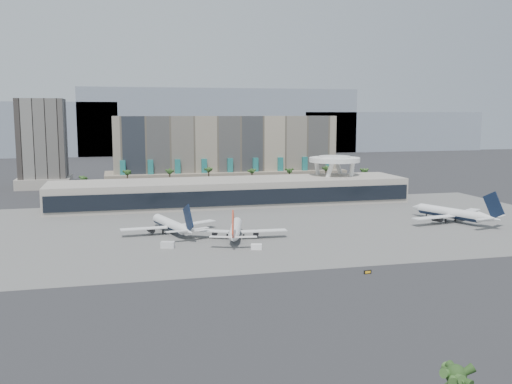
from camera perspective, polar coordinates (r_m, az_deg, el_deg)
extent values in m
plane|color=#232326|center=(170.88, 4.95, -6.89)|extent=(900.00, 900.00, 0.00)
cube|color=#5B5B59|center=(222.29, 0.37, -3.40)|extent=(260.00, 130.00, 0.06)
cube|color=gray|center=(636.58, -3.64, 7.08)|extent=(300.00, 60.00, 70.00)
cube|color=gray|center=(700.80, 12.76, 5.95)|extent=(220.00, 60.00, 45.00)
cube|color=gray|center=(338.10, -3.01, 4.05)|extent=(130.00, 22.00, 42.00)
cube|color=gray|center=(337.59, -2.93, 1.31)|extent=(140.00, 30.00, 10.00)
cube|color=#206D6B|center=(321.14, -13.16, 1.50)|extent=(3.00, 2.00, 18.00)
cube|color=#206D6B|center=(321.67, -10.49, 1.58)|extent=(3.00, 2.00, 18.00)
cube|color=#206D6B|center=(322.89, -7.83, 1.67)|extent=(3.00, 2.00, 18.00)
cube|color=#206D6B|center=(324.81, -5.20, 1.74)|extent=(3.00, 2.00, 18.00)
cube|color=#206D6B|center=(327.40, -2.60, 1.82)|extent=(3.00, 2.00, 18.00)
cube|color=#206D6B|center=(330.65, -0.05, 1.88)|extent=(3.00, 2.00, 18.00)
cube|color=#206D6B|center=(334.54, 2.45, 1.95)|extent=(3.00, 2.00, 18.00)
cube|color=#206D6B|center=(339.05, 4.88, 2.00)|extent=(3.00, 2.00, 18.00)
cube|color=#206D6B|center=(344.16, 7.25, 2.06)|extent=(3.00, 2.00, 18.00)
cube|color=black|center=(359.07, -20.55, 4.58)|extent=(26.00, 26.00, 52.00)
cube|color=#B2A99C|center=(360.91, -20.38, 0.93)|extent=(30.00, 30.00, 6.00)
cube|color=#B2A99C|center=(274.21, -2.47, 0.01)|extent=(170.00, 32.00, 12.00)
cube|color=black|center=(258.59, -1.75, -0.58)|extent=(168.00, 0.60, 7.00)
cube|color=black|center=(273.32, -2.48, 1.51)|extent=(170.00, 12.00, 2.50)
cylinder|color=white|center=(303.23, 8.50, 1.64)|extent=(6.98, 6.99, 21.89)
cylinder|color=white|center=(298.63, 6.24, 1.58)|extent=(6.98, 6.99, 21.89)
cylinder|color=white|center=(286.79, 7.11, 1.31)|extent=(6.98, 6.99, 21.89)
cylinder|color=white|center=(291.58, 9.45, 1.37)|extent=(6.98, 6.99, 21.89)
cylinder|color=white|center=(294.14, 7.86, 3.22)|extent=(26.00, 26.00, 2.20)
cylinder|color=white|center=(294.04, 7.86, 3.47)|extent=(16.00, 16.00, 1.20)
cylinder|color=brown|center=(304.01, -16.86, 0.45)|extent=(0.70, 0.70, 12.00)
sphere|color=#27451B|center=(303.37, -16.90, 1.52)|extent=(2.80, 2.80, 2.80)
cylinder|color=brown|center=(303.64, -12.71, 0.59)|extent=(0.70, 0.70, 12.00)
sphere|color=#27451B|center=(302.99, -12.74, 1.66)|extent=(2.80, 2.80, 2.80)
cylinder|color=brown|center=(304.85, -8.58, 0.72)|extent=(0.70, 0.70, 12.00)
sphere|color=#27451B|center=(304.21, -8.60, 1.79)|extent=(2.80, 2.80, 2.80)
cylinder|color=brown|center=(307.48, -4.68, 0.84)|extent=(0.70, 0.70, 12.00)
sphere|color=#27451B|center=(306.84, -4.69, 1.90)|extent=(2.80, 2.80, 2.80)
cylinder|color=brown|center=(311.96, -0.50, 0.97)|extent=(0.70, 0.70, 12.00)
sphere|color=#27451B|center=(311.33, -0.51, 2.01)|extent=(2.80, 2.80, 2.80)
cylinder|color=brown|center=(317.75, 3.36, 1.08)|extent=(0.70, 0.70, 12.00)
sphere|color=#27451B|center=(317.13, 3.37, 2.10)|extent=(2.80, 2.80, 2.80)
cylinder|color=brown|center=(324.92, 7.07, 1.19)|extent=(0.70, 0.70, 12.00)
sphere|color=#27451B|center=(324.31, 7.08, 2.19)|extent=(2.80, 2.80, 2.80)
cylinder|color=brown|center=(333.81, 10.76, 1.28)|extent=(0.70, 0.70, 12.00)
sphere|color=#27451B|center=(333.22, 10.78, 2.26)|extent=(2.80, 2.80, 2.80)
cylinder|color=white|center=(211.55, -8.66, -3.17)|extent=(10.47, 24.94, 3.65)
cylinder|color=black|center=(211.57, -8.66, -3.20)|extent=(10.26, 24.44, 3.58)
cone|color=white|center=(224.68, -10.00, -2.55)|extent=(4.66, 4.97, 3.65)
cone|color=white|center=(196.87, -6.93, -3.88)|extent=(5.80, 8.91, 3.65)
cube|color=white|center=(207.43, -11.15, -3.60)|extent=(16.66, 4.86, 0.32)
cube|color=white|center=(214.62, -6.07, -3.11)|extent=(16.21, 10.99, 0.32)
cylinder|color=black|center=(208.91, -10.47, -3.76)|extent=(2.95, 4.07, 2.01)
cylinder|color=black|center=(214.13, -6.78, -3.40)|extent=(2.95, 4.07, 2.01)
cube|color=black|center=(194.72, -6.80, -2.58)|extent=(2.76, 8.09, 9.61)
cube|color=white|center=(194.40, -7.94, -3.91)|extent=(7.52, 3.03, 0.23)
cube|color=white|center=(197.57, -5.73, -3.68)|extent=(7.49, 4.83, 0.23)
cylinder|color=black|center=(220.95, -9.57, -3.39)|extent=(0.46, 0.46, 1.46)
cylinder|color=black|center=(210.19, -9.29, -3.96)|extent=(0.64, 0.64, 1.46)
cylinder|color=black|center=(212.28, -7.82, -3.81)|extent=(0.64, 0.64, 1.46)
cylinder|color=white|center=(200.86, -2.06, -3.68)|extent=(9.63, 24.68, 3.60)
cylinder|color=black|center=(200.88, -2.06, -3.72)|extent=(9.44, 24.19, 3.53)
cone|color=white|center=(214.66, -1.89, -2.93)|extent=(4.50, 4.82, 3.60)
cone|color=white|center=(185.28, -2.29, -4.58)|extent=(5.51, 8.75, 3.60)
cube|color=white|center=(200.78, -4.91, -3.87)|extent=(16.11, 10.45, 0.32)
cube|color=white|center=(199.87, 0.77, -3.89)|extent=(16.35, 4.30, 0.32)
cylinder|color=black|center=(201.17, -4.12, -4.10)|extent=(2.82, 3.98, 1.98)
cylinder|color=black|center=(200.51, -0.01, -4.12)|extent=(2.82, 3.98, 1.98)
cube|color=#B02D14|center=(183.01, -2.32, -3.24)|extent=(2.48, 8.03, 9.48)
cube|color=white|center=(184.55, -3.56, -4.50)|extent=(7.41, 4.59, 0.23)
cube|color=white|center=(184.15, -1.04, -4.51)|extent=(7.38, 2.78, 0.23)
cylinder|color=black|center=(210.74, -1.94, -3.83)|extent=(0.45, 0.45, 1.44)
cylinder|color=black|center=(200.65, -2.90, -4.44)|extent=(0.63, 0.63, 1.44)
cylinder|color=black|center=(200.39, -1.25, -4.44)|extent=(0.63, 0.63, 1.44)
cylinder|color=white|center=(243.39, 18.72, -1.97)|extent=(14.11, 27.12, 4.05)
cylinder|color=black|center=(243.42, 18.71, -2.00)|extent=(13.82, 26.58, 3.97)
cone|color=white|center=(252.71, 15.79, -1.50)|extent=(5.46, 5.74, 4.05)
cone|color=white|center=(233.68, 22.28, -2.46)|extent=(7.17, 9.96, 4.05)
cube|color=white|center=(234.01, 17.33, -2.44)|extent=(18.65, 7.16, 0.35)
cube|color=white|center=(252.01, 20.37, -1.86)|extent=(17.37, 13.55, 0.35)
cylinder|color=black|center=(236.89, 17.66, -2.58)|extent=(3.58, 4.59, 2.23)
cylinder|color=black|center=(249.96, 19.87, -2.15)|extent=(3.58, 4.59, 2.23)
cube|color=black|center=(232.06, 22.67, -1.23)|extent=(3.92, 8.71, 10.66)
cube|color=white|center=(229.24, 21.90, -2.50)|extent=(8.40, 4.12, 0.25)
cube|color=white|center=(236.92, 23.08, -2.24)|extent=(8.13, 5.98, 0.25)
cylinder|color=black|center=(250.13, 16.68, -2.28)|extent=(0.51, 0.51, 1.62)
cylinder|color=black|center=(240.69, 18.43, -2.74)|extent=(0.71, 0.71, 1.62)
cylinder|color=black|center=(245.92, 19.32, -2.57)|extent=(0.71, 0.71, 1.62)
cube|color=silver|center=(188.11, -8.84, -5.25)|extent=(4.78, 3.25, 2.13)
cube|color=white|center=(184.02, 0.04, -5.50)|extent=(3.86, 2.83, 1.78)
cube|color=black|center=(159.83, 11.10, -7.86)|extent=(2.28, 0.58, 1.03)
cube|color=#C68E17|center=(159.67, 11.13, -7.88)|extent=(1.64, 0.25, 0.62)
cylinder|color=black|center=(159.55, 10.83, -7.96)|extent=(0.12, 0.12, 0.62)
cylinder|color=black|center=(160.22, 11.37, -7.90)|extent=(0.12, 0.12, 0.62)
sphere|color=#27451B|center=(83.07, 19.36, -16.87)|extent=(2.80, 2.80, 2.80)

